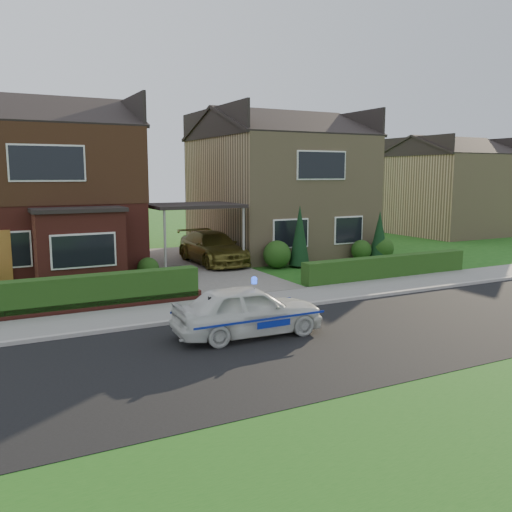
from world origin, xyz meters
TOP-DOWN VIEW (x-y plane):
  - ground at (0.00, 0.00)m, footprint 120.00×120.00m
  - road at (0.00, 0.00)m, footprint 60.00×6.00m
  - kerb at (0.00, 3.05)m, footprint 60.00×0.16m
  - sidewalk at (0.00, 4.10)m, footprint 60.00×2.00m
  - driveway at (0.00, 11.00)m, footprint 3.80×12.00m
  - house_left at (-5.78, 13.90)m, footprint 7.50×9.53m
  - house_right at (5.80, 13.99)m, footprint 7.50×8.06m
  - carport_link at (0.00, 10.95)m, footprint 3.80×3.00m
  - dwarf_wall at (-5.80, 5.30)m, footprint 7.70×0.25m
  - hedge_left at (-5.80, 5.45)m, footprint 7.50×0.55m
  - hedge_right at (5.80, 5.35)m, footprint 7.50×0.55m
  - shrub_left_mid at (-4.00, 9.30)m, footprint 1.32×1.32m
  - shrub_left_near at (-2.40, 9.60)m, footprint 0.84×0.84m
  - shrub_right_near at (3.20, 9.40)m, footprint 1.20×1.20m
  - shrub_right_mid at (7.80, 9.50)m, footprint 0.96×0.96m
  - shrub_right_far at (8.80, 9.20)m, footprint 1.08×1.08m
  - conifer_a at (4.20, 9.20)m, footprint 0.90×0.90m
  - conifer_b at (8.60, 9.20)m, footprint 0.90×0.90m
  - neighbour_right at (20.00, 16.00)m, footprint 6.50×7.00m
  - police_car at (-2.27, 1.20)m, footprint 3.47×3.85m
  - driveway_car at (1.00, 11.29)m, footprint 1.93×4.71m
  - potted_plant_a at (-3.80, 6.00)m, footprint 0.49×0.38m
  - potted_plant_b at (-7.00, 6.52)m, footprint 0.59×0.58m
  - potted_plant_c at (-2.50, 7.04)m, footprint 0.50×0.50m

SIDE VIEW (x-z plane):
  - ground at x=0.00m, z-range 0.00..0.00m
  - road at x=0.00m, z-range -0.01..0.01m
  - hedge_left at x=-5.80m, z-range -0.45..0.45m
  - hedge_right at x=5.80m, z-range -0.40..0.40m
  - sidewalk at x=0.00m, z-range 0.00..0.10m
  - kerb at x=0.00m, z-range 0.00..0.12m
  - driveway at x=0.00m, z-range 0.00..0.12m
  - dwarf_wall at x=-5.80m, z-range 0.00..0.36m
  - potted_plant_c at x=-2.50m, z-range 0.00..0.76m
  - potted_plant_a at x=-3.80m, z-range 0.00..0.83m
  - potted_plant_b at x=-7.00m, z-range 0.00..0.84m
  - shrub_left_near at x=-2.40m, z-range 0.00..0.84m
  - shrub_right_mid at x=7.80m, z-range 0.00..0.96m
  - shrub_right_far at x=8.80m, z-range 0.00..1.08m
  - shrub_right_near at x=3.20m, z-range 0.00..1.20m
  - police_car at x=-2.27m, z-range -0.08..1.37m
  - shrub_left_mid at x=-4.00m, z-range 0.00..1.32m
  - driveway_car at x=1.00m, z-range 0.12..1.48m
  - conifer_b at x=8.60m, z-range 0.00..2.20m
  - conifer_a at x=4.20m, z-range 0.00..2.60m
  - neighbour_right at x=20.00m, z-range 0.00..5.20m
  - carport_link at x=0.00m, z-range 1.27..4.04m
  - house_right at x=5.80m, z-range 0.04..7.29m
  - house_left at x=-5.78m, z-range 0.19..7.44m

